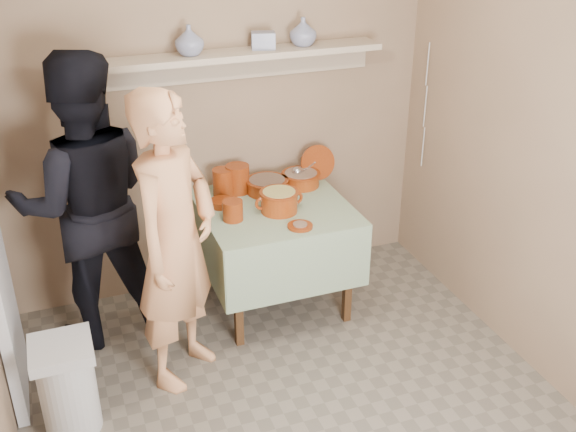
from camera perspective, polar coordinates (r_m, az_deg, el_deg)
name	(u,v)px	position (r m, az deg, el deg)	size (l,w,h in m)	color
plate_stack_a	(223,182)	(4.61, -5.52, 2.85)	(0.14, 0.14, 0.19)	maroon
plate_stack_b	(238,179)	(4.65, -4.29, 3.16)	(0.16, 0.16, 0.20)	maroon
bowl_stack	(233,210)	(4.27, -4.71, 0.47)	(0.13, 0.13, 0.13)	maroon
empty_bowl	(221,203)	(4.48, -5.66, 1.11)	(0.15, 0.15, 0.05)	maroon
propped_lid	(318,163)	(4.85, 2.53, 4.54)	(0.26, 0.26, 0.02)	maroon
vase_right	(303,32)	(4.56, 1.29, 15.34)	(0.18, 0.18, 0.18)	navy
vase_left	(189,40)	(4.34, -8.36, 14.51)	(0.18, 0.18, 0.19)	navy
ceramic_box	(263,40)	(4.48, -2.12, 14.63)	(0.15, 0.11, 0.11)	navy
person_cook	(176,243)	(3.81, -9.50, -2.28)	(0.65, 0.43, 1.78)	tan
person_helper	(87,204)	(4.27, -16.67, 1.01)	(0.91, 0.71, 1.88)	black
room_shell	(316,159)	(2.96, 2.37, 4.86)	(3.04, 3.54, 2.62)	#94765B
serving_table	(274,221)	(4.53, -1.16, -0.46)	(0.97, 0.97, 0.76)	#4C2D16
cazuela_meat_a	(267,185)	(4.64, -1.79, 2.68)	(0.30, 0.30, 0.10)	maroon
cazuela_meat_b	(301,178)	(4.75, 1.09, 3.25)	(0.28, 0.28, 0.10)	maroon
ladle	(298,171)	(4.73, 0.83, 3.80)	(0.08, 0.26, 0.19)	silver
cazuela_rice	(279,200)	(4.36, -0.76, 1.40)	(0.33, 0.25, 0.14)	maroon
front_plate	(300,226)	(4.19, 1.03, -0.83)	(0.16, 0.16, 0.03)	maroon
wall_shelf	(247,57)	(4.49, -3.52, 13.31)	(1.80, 0.25, 0.21)	tan
trash_bin	(68,387)	(3.88, -18.15, -13.58)	(0.32, 0.32, 0.56)	silver
electrical_cord	(425,106)	(4.97, 11.54, 9.07)	(0.01, 0.05, 0.90)	silver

